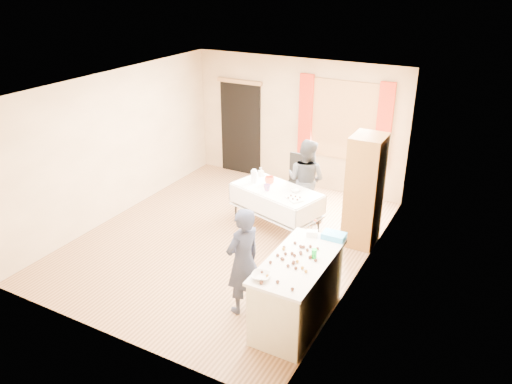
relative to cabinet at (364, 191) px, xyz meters
The scene contains 29 objects.
floor 2.40m from the cabinet, 154.14° to the right, with size 4.50×5.50×0.02m, color #9E7047.
ceiling 2.78m from the cabinet, 154.14° to the right, with size 4.50×5.50×0.02m, color white.
wall_back 2.71m from the cabinet, 137.94° to the left, with size 4.50×0.02×2.60m, color tan.
wall_front 4.24m from the cabinet, 118.12° to the right, with size 4.50×0.02×2.60m, color tan.
wall_left 4.37m from the cabinet, 167.21° to the right, with size 0.02×5.50×2.60m, color tan.
wall_right 1.07m from the cabinet, 74.36° to the right, with size 0.02×5.50×2.60m, color tan.
window_frame 2.10m from the cabinet, 119.42° to the left, with size 1.32×0.06×1.52m, color olive.
window_pane 2.08m from the cabinet, 119.63° to the left, with size 1.20×0.02×1.40m, color white.
curtain_left 2.52m from the cabinet, 136.06° to the left, with size 0.28×0.06×1.65m, color #AC2612.
curtain_right 1.81m from the cabinet, 97.02° to the left, with size 0.28×0.06×1.65m, color #AC2612.
doorway 3.73m from the cabinet, 151.78° to the left, with size 0.95×0.04×2.00m, color black.
door_lintel 3.88m from the cabinet, 152.19° to the left, with size 1.05×0.06×0.08m, color olive.
cabinet is the anchor object (origin of this frame).
counter 2.40m from the cabinet, 92.44° to the right, with size 0.72×1.52×0.91m.
party_table 1.54m from the cabinet, behind, with size 1.69×1.18×0.75m.
chair 1.70m from the cabinet, 156.02° to the left, with size 0.45×0.45×1.05m.
girl 2.61m from the cabinet, 108.36° to the right, with size 0.51×0.63×1.49m, color #1F2338.
woman 1.24m from the cabinet, 162.06° to the left, with size 0.78×0.64×1.49m, color black.
soda_can 2.22m from the cabinet, 88.79° to the right, with size 0.07×0.07×0.12m, color #0A9523.
mixing_bowl 2.93m from the cabinet, 96.31° to the right, with size 0.26×0.26×0.05m, color white.
foam_block 1.74m from the cabinet, 96.08° to the right, with size 0.15×0.10×0.08m, color white.
blue_basket 1.65m from the cabinet, 86.76° to the right, with size 0.30×0.20×0.08m, color #2F9EE9.
pitcher 1.91m from the cabinet, behind, with size 0.11×0.11×0.22m, color silver.
cup_red 1.65m from the cabinet, behind, with size 0.19×0.19×0.13m, color #E34A28.
cup_rainbow 1.60m from the cabinet, 166.52° to the right, with size 0.14×0.14×0.11m, color red.
small_bowl 1.14m from the cabinet, behind, with size 0.21×0.21×0.05m, color white.
pastry_tray 1.12m from the cabinet, 154.57° to the right, with size 0.28×0.20×0.02m, color white.
bottle 1.94m from the cabinet, behind, with size 0.10×0.10×0.17m, color white.
cake_balls 2.42m from the cabinet, 93.75° to the right, with size 0.51×1.05×0.04m.
Camera 1 is at (3.90, -6.22, 4.18)m, focal length 35.00 mm.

